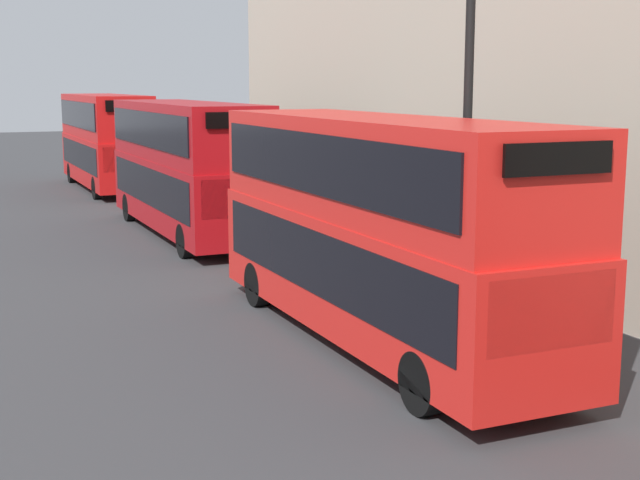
{
  "coord_description": "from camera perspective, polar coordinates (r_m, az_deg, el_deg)",
  "views": [
    {
      "loc": [
        -6.2,
        3.9,
        5.01
      ],
      "look_at": [
        0.48,
        18.99,
        2.09
      ],
      "focal_mm": 50.0,
      "sensor_mm": 36.0,
      "label": 1
    }
  ],
  "objects": [
    {
      "name": "bus_second_in_queue",
      "position": [
        17.02,
        3.7,
        1.24
      ],
      "size": [
        2.59,
        10.56,
        4.37
      ],
      "color": "red",
      "rests_on": "ground"
    },
    {
      "name": "street_lamp",
      "position": [
        17.72,
        9.43,
        7.79
      ],
      "size": [
        0.44,
        0.44,
        7.13
      ],
      "color": "black",
      "rests_on": "ground"
    },
    {
      "name": "bus_trailing",
      "position": [
        43.4,
        -13.56,
        6.39
      ],
      "size": [
        2.59,
        10.34,
        4.44
      ],
      "color": "red",
      "rests_on": "ground"
    },
    {
      "name": "bus_third_in_queue",
      "position": [
        29.7,
        -8.59,
        4.92
      ],
      "size": [
        2.59,
        10.84,
        4.38
      ],
      "color": "#A80F14",
      "rests_on": "ground"
    }
  ]
}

